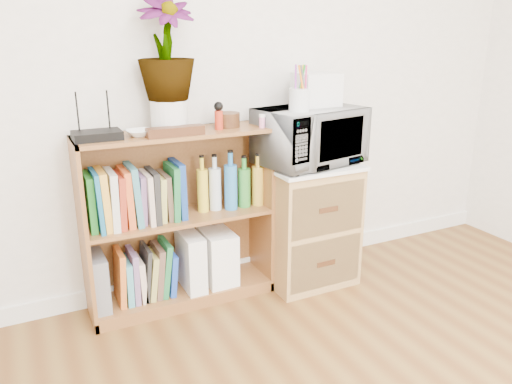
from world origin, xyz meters
TOP-DOWN VIEW (x-y plane):
  - skirting_board at (0.00, 2.24)m, footprint 4.00×0.02m
  - bookshelf at (-0.35, 2.10)m, footprint 1.00×0.30m
  - wicker_unit at (0.40, 2.02)m, footprint 0.50×0.45m
  - microwave at (0.40, 2.02)m, footprint 0.63×0.49m
  - pen_cup at (0.28, 1.94)m, footprint 0.11×0.11m
  - small_appliance at (0.47, 2.07)m, footprint 0.23×0.19m
  - router at (-0.73, 2.08)m, footprint 0.22×0.15m
  - white_bowl at (-0.53, 2.07)m, footprint 0.13×0.13m
  - plant_pot at (-0.37, 2.12)m, footprint 0.19×0.19m
  - potted_plant at (-0.37, 2.12)m, footprint 0.28×0.28m
  - trinket_box at (-0.38, 2.00)m, footprint 0.28×0.07m
  - kokeshi_doll at (-0.13, 2.06)m, footprint 0.04×0.04m
  - wooden_bowl at (-0.05, 2.11)m, footprint 0.13×0.13m
  - paint_jars at (0.13, 2.01)m, footprint 0.12×0.04m
  - file_box at (-0.80, 2.10)m, footprint 0.09×0.23m
  - magazine_holder_left at (-0.30, 2.09)m, footprint 0.10×0.26m
  - magazine_holder_mid at (-0.17, 2.09)m, footprint 0.10×0.24m
  - magazine_holder_right at (-0.10, 2.09)m, footprint 0.09×0.24m
  - cookbooks at (-0.57, 2.10)m, footprint 0.48×0.20m
  - liquor_bottles at (-0.01, 2.10)m, footprint 0.46×0.07m
  - lower_books at (-0.55, 2.10)m, footprint 0.32×0.19m

SIDE VIEW (x-z plane):
  - skirting_board at x=0.00m, z-range 0.00..0.10m
  - lower_books at x=-0.55m, z-range 0.05..0.35m
  - file_box at x=-0.80m, z-range 0.07..0.36m
  - magazine_holder_right at x=-0.10m, z-range 0.07..0.37m
  - magazine_holder_mid at x=-0.17m, z-range 0.07..0.37m
  - magazine_holder_left at x=-0.30m, z-range 0.07..0.39m
  - wicker_unit at x=0.40m, z-range 0.00..0.70m
  - bookshelf at x=-0.35m, z-range 0.00..0.95m
  - cookbooks at x=-0.57m, z-range 0.49..0.79m
  - liquor_bottles at x=-0.01m, z-range 0.49..0.81m
  - microwave at x=0.40m, z-range 0.72..1.03m
  - white_bowl at x=-0.53m, z-range 0.95..0.98m
  - router at x=-0.73m, z-range 0.95..0.99m
  - trinket_box at x=-0.38m, z-range 0.95..1.00m
  - paint_jars at x=0.13m, z-range 0.95..1.01m
  - wooden_bowl at x=-0.05m, z-range 0.95..1.03m
  - kokeshi_doll at x=-0.13m, z-range 0.95..1.05m
  - plant_pot at x=-0.37m, z-range 0.95..1.11m
  - pen_cup at x=0.28m, z-range 1.03..1.15m
  - small_appliance at x=0.47m, z-range 1.03..1.22m
  - potted_plant at x=-0.37m, z-range 1.11..1.60m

